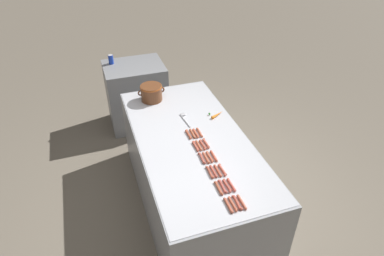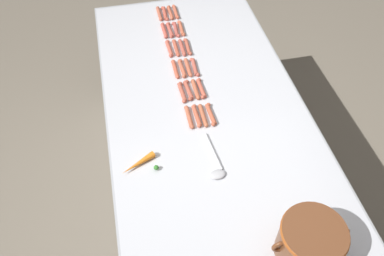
# 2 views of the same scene
# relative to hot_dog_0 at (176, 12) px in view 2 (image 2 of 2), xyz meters

# --- Properties ---
(ground_plane) EXTENTS (20.00, 20.00, 0.00)m
(ground_plane) POSITION_rel_hot_dog_0_xyz_m (0.01, 0.89, -0.88)
(ground_plane) COLOR #756B5B
(griddle_counter) EXTENTS (1.02, 2.14, 0.87)m
(griddle_counter) POSITION_rel_hot_dog_0_xyz_m (0.01, 0.89, -0.45)
(griddle_counter) COLOR #9EA0A5
(griddle_counter) RESTS_ON ground_plane
(hot_dog_0) EXTENTS (0.03, 0.16, 0.02)m
(hot_dog_0) POSITION_rel_hot_dog_0_xyz_m (0.00, 0.00, 0.00)
(hot_dog_0) COLOR #BE5B41
(hot_dog_0) RESTS_ON griddle_counter
(hot_dog_1) EXTENTS (0.03, 0.16, 0.02)m
(hot_dog_1) POSITION_rel_hot_dog_0_xyz_m (-0.00, 0.19, 0.00)
(hot_dog_1) COLOR #B95A3F
(hot_dog_1) RESTS_ON griddle_counter
(hot_dog_2) EXTENTS (0.03, 0.16, 0.02)m
(hot_dog_2) POSITION_rel_hot_dog_0_xyz_m (-0.00, 0.38, 0.00)
(hot_dog_2) COLOR #B05440
(hot_dog_2) RESTS_ON griddle_counter
(hot_dog_3) EXTENTS (0.03, 0.16, 0.02)m
(hot_dog_3) POSITION_rel_hot_dog_0_xyz_m (-0.00, 0.57, 0.00)
(hot_dog_3) COLOR #B35344
(hot_dog_3) RESTS_ON griddle_counter
(hot_dog_4) EXTENTS (0.03, 0.16, 0.02)m
(hot_dog_4) POSITION_rel_hot_dog_0_xyz_m (0.00, 0.74, 0.00)
(hot_dog_4) COLOR #BD5743
(hot_dog_4) RESTS_ON griddle_counter
(hot_dog_5) EXTENTS (0.03, 0.16, 0.02)m
(hot_dog_5) POSITION_rel_hot_dog_0_xyz_m (-0.00, 0.94, 0.00)
(hot_dog_5) COLOR #BB583D
(hot_dog_5) RESTS_ON griddle_counter
(hot_dog_6) EXTENTS (0.03, 0.16, 0.02)m
(hot_dog_6) POSITION_rel_hot_dog_0_xyz_m (0.04, 0.00, 0.00)
(hot_dog_6) COLOR #B5593F
(hot_dog_6) RESTS_ON griddle_counter
(hot_dog_7) EXTENTS (0.03, 0.16, 0.02)m
(hot_dog_7) POSITION_rel_hot_dog_0_xyz_m (0.03, 0.19, 0.00)
(hot_dog_7) COLOR #B15046
(hot_dog_7) RESTS_ON griddle_counter
(hot_dog_8) EXTENTS (0.02, 0.16, 0.02)m
(hot_dog_8) POSITION_rel_hot_dog_0_xyz_m (0.03, 0.38, 0.00)
(hot_dog_8) COLOR #B35243
(hot_dog_8) RESTS_ON griddle_counter
(hot_dog_9) EXTENTS (0.02, 0.16, 0.02)m
(hot_dog_9) POSITION_rel_hot_dog_0_xyz_m (0.03, 0.56, 0.00)
(hot_dog_9) COLOR #B85D43
(hot_dog_9) RESTS_ON griddle_counter
(hot_dog_10) EXTENTS (0.02, 0.16, 0.02)m
(hot_dog_10) POSITION_rel_hot_dog_0_xyz_m (0.03, 0.74, 0.00)
(hot_dog_10) COLOR #B65D3F
(hot_dog_10) RESTS_ON griddle_counter
(hot_dog_11) EXTENTS (0.02, 0.16, 0.02)m
(hot_dog_11) POSITION_rel_hot_dog_0_xyz_m (0.04, 0.94, 0.00)
(hot_dog_11) COLOR #B05C3E
(hot_dog_11) RESTS_ON griddle_counter
(hot_dog_12) EXTENTS (0.03, 0.16, 0.02)m
(hot_dog_12) POSITION_rel_hot_dog_0_xyz_m (0.07, 0.00, 0.00)
(hot_dog_12) COLOR #BC5140
(hot_dog_12) RESTS_ON griddle_counter
(hot_dog_13) EXTENTS (0.03, 0.16, 0.02)m
(hot_dog_13) POSITION_rel_hot_dog_0_xyz_m (0.07, 0.19, 0.00)
(hot_dog_13) COLOR #B65345
(hot_dog_13) RESTS_ON griddle_counter
(hot_dog_14) EXTENTS (0.02, 0.16, 0.02)m
(hot_dog_14) POSITION_rel_hot_dog_0_xyz_m (0.07, 0.37, 0.00)
(hot_dog_14) COLOR #B4533D
(hot_dog_14) RESTS_ON griddle_counter
(hot_dog_15) EXTENTS (0.03, 0.16, 0.02)m
(hot_dog_15) POSITION_rel_hot_dog_0_xyz_m (0.07, 0.56, 0.00)
(hot_dog_15) COLOR #BA5C43
(hot_dog_15) RESTS_ON griddle_counter
(hot_dog_16) EXTENTS (0.03, 0.16, 0.02)m
(hot_dog_16) POSITION_rel_hot_dog_0_xyz_m (0.07, 0.74, 0.00)
(hot_dog_16) COLOR #B15442
(hot_dog_16) RESTS_ON griddle_counter
(hot_dog_17) EXTENTS (0.03, 0.16, 0.02)m
(hot_dog_17) POSITION_rel_hot_dog_0_xyz_m (0.07, 0.93, 0.00)
(hot_dog_17) COLOR #BA583E
(hot_dog_17) RESTS_ON griddle_counter
(hot_dog_18) EXTENTS (0.02, 0.16, 0.02)m
(hot_dog_18) POSITION_rel_hot_dog_0_xyz_m (0.11, -0.00, 0.00)
(hot_dog_18) COLOR #B65B43
(hot_dog_18) RESTS_ON griddle_counter
(hot_dog_19) EXTENTS (0.03, 0.16, 0.02)m
(hot_dog_19) POSITION_rel_hot_dog_0_xyz_m (0.11, 0.19, 0.00)
(hot_dog_19) COLOR #BE5043
(hot_dog_19) RESTS_ON griddle_counter
(hot_dog_20) EXTENTS (0.03, 0.16, 0.02)m
(hot_dog_20) POSITION_rel_hot_dog_0_xyz_m (0.11, 0.37, 0.00)
(hot_dog_20) COLOR #BD5645
(hot_dog_20) RESTS_ON griddle_counter
(hot_dog_21) EXTENTS (0.02, 0.16, 0.02)m
(hot_dog_21) POSITION_rel_hot_dog_0_xyz_m (0.11, 0.56, 0.00)
(hot_dog_21) COLOR #BE553D
(hot_dog_21) RESTS_ON griddle_counter
(hot_dog_22) EXTENTS (0.03, 0.16, 0.02)m
(hot_dog_22) POSITION_rel_hot_dog_0_xyz_m (0.11, 0.75, 0.00)
(hot_dog_22) COLOR #B05542
(hot_dog_22) RESTS_ON griddle_counter
(hot_dog_23) EXTENTS (0.02, 0.16, 0.02)m
(hot_dog_23) POSITION_rel_hot_dog_0_xyz_m (0.11, 0.93, 0.00)
(hot_dog_23) COLOR #B75C41
(hot_dog_23) RESTS_ON griddle_counter
(bean_pot) EXTENTS (0.30, 0.25, 0.18)m
(bean_pot) POSITION_rel_hot_dog_0_xyz_m (-0.18, 1.71, 0.09)
(bean_pot) COLOR brown
(bean_pot) RESTS_ON griddle_counter
(serving_spoon) EXTENTS (0.07, 0.27, 0.02)m
(serving_spoon) POSITION_rel_hot_dog_0_xyz_m (0.05, 1.25, -0.00)
(serving_spoon) COLOR #B7B7BC
(serving_spoon) RESTS_ON griddle_counter
(carrot) EXTENTS (0.17, 0.11, 0.03)m
(carrot) POSITION_rel_hot_dog_0_xyz_m (0.39, 1.17, 0.00)
(carrot) COLOR orange
(carrot) RESTS_ON griddle_counter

